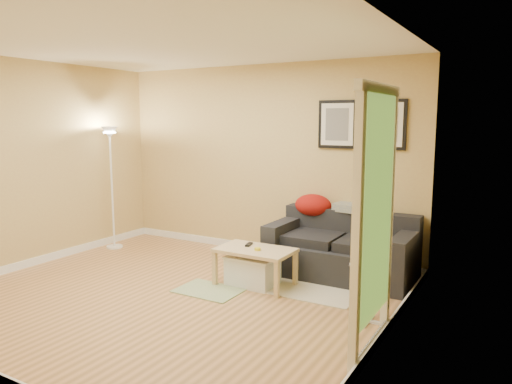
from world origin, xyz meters
TOP-DOWN VIEW (x-y plane):
  - floor at (0.00, 0.00)m, footprint 4.50×4.50m
  - ceiling at (0.00, 0.00)m, footprint 4.50×4.50m
  - wall_back at (0.00, 2.00)m, footprint 4.50×0.00m
  - wall_left at (-2.25, 0.00)m, footprint 0.00×4.00m
  - wall_right at (2.25, 0.00)m, footprint 0.00×4.00m
  - baseboard_back at (0.00, 1.99)m, footprint 4.50×0.02m
  - baseboard_left at (-2.24, 0.00)m, footprint 0.02×4.00m
  - baseboard_right at (2.24, 0.00)m, footprint 0.02×4.00m
  - sofa at (1.32, 1.53)m, footprint 1.70×0.90m
  - red_throw at (0.82, 1.84)m, footprint 0.48×0.36m
  - plaid_throw at (1.33, 1.87)m, footprint 0.45×0.32m
  - framed_print_left at (1.08, 1.98)m, footprint 0.50×0.04m
  - framed_print_right at (1.68, 1.98)m, footprint 0.50×0.04m
  - area_rug at (1.13, 0.97)m, footprint 1.25×0.85m
  - green_runner at (0.26, 0.32)m, footprint 0.70×0.50m
  - coffee_table at (0.61, 0.73)m, footprint 0.98×0.79m
  - remote_control at (0.47, 0.83)m, footprint 0.09×0.17m
  - tape_roll at (0.67, 0.68)m, footprint 0.07×0.07m
  - storage_bin at (0.57, 0.73)m, footprint 0.56×0.41m
  - side_table at (2.02, 0.38)m, footprint 0.36×0.36m
  - book_stack at (2.00, 0.38)m, footprint 0.25×0.29m
  - floor_lamp at (-2.00, 1.11)m, footprint 0.23×0.23m
  - doorway at (2.20, -0.15)m, footprint 0.12×1.01m

SIDE VIEW (x-z plane):
  - floor at x=0.00m, z-range 0.00..0.00m
  - area_rug at x=1.13m, z-range 0.00..0.01m
  - green_runner at x=0.26m, z-range 0.00..0.01m
  - baseboard_back at x=0.00m, z-range 0.00..0.10m
  - baseboard_left at x=-2.24m, z-range 0.00..0.10m
  - baseboard_right at x=2.24m, z-range 0.00..0.10m
  - storage_bin at x=0.57m, z-range 0.00..0.34m
  - coffee_table at x=0.61m, z-range 0.00..0.43m
  - side_table at x=2.02m, z-range 0.00..0.55m
  - sofa at x=1.32m, z-range 0.00..0.75m
  - remote_control at x=0.47m, z-range 0.43..0.45m
  - tape_roll at x=0.67m, z-range 0.43..0.46m
  - book_stack at x=2.00m, z-range 0.55..0.63m
  - red_throw at x=0.82m, z-range 0.63..0.91m
  - plaid_throw at x=1.33m, z-range 0.73..0.83m
  - floor_lamp at x=-2.00m, z-range -0.05..1.73m
  - doorway at x=2.20m, z-range -0.04..2.09m
  - wall_back at x=0.00m, z-range -0.95..3.55m
  - wall_left at x=-2.25m, z-range -0.70..3.30m
  - wall_right at x=2.25m, z-range -0.70..3.30m
  - framed_print_left at x=1.08m, z-range 1.50..2.10m
  - framed_print_right at x=1.68m, z-range 1.50..2.10m
  - ceiling at x=0.00m, z-range 2.60..2.60m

